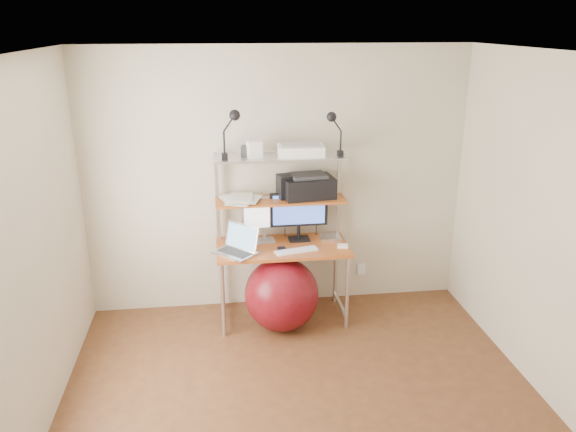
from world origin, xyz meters
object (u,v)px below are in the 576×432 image
(monitor_black, at_px, (299,212))
(laptop, at_px, (238,247))
(exercise_ball, at_px, (282,294))
(monitor_silver, at_px, (264,216))
(printer, at_px, (308,186))

(monitor_black, height_order, laptop, monitor_black)
(monitor_black, xyz_separation_m, exercise_ball, (-0.20, -0.33, -0.67))
(monitor_silver, xyz_separation_m, laptop, (-0.25, -0.25, -0.19))
(monitor_silver, distance_m, printer, 0.49)
(monitor_silver, relative_size, printer, 0.93)
(monitor_silver, relative_size, laptop, 1.01)
(monitor_silver, height_order, monitor_black, monitor_black)
(printer, bearing_deg, exercise_ball, -137.91)
(monitor_black, relative_size, exercise_ball, 0.80)
(monitor_black, relative_size, printer, 1.10)
(monitor_black, relative_size, laptop, 1.19)
(printer, height_order, exercise_ball, printer)
(printer, bearing_deg, monitor_black, 177.20)
(laptop, bearing_deg, monitor_silver, 89.26)
(monitor_silver, height_order, laptop, monitor_silver)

